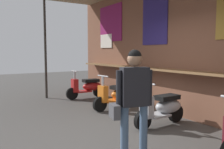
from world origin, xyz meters
name	(u,v)px	position (x,y,z in m)	size (l,w,h in m)	color
ground_plane	(123,135)	(0.00, 0.00, 0.00)	(29.73, 29.73, 0.00)	#474442
market_stall_facade	(191,34)	(0.00, 1.87, 1.99)	(10.62, 2.38, 3.57)	brown
scooter_red	(88,87)	(-3.69, 1.08, 0.39)	(0.46, 1.40, 0.97)	red
scooter_orange	(117,95)	(-1.85, 1.08, 0.39)	(0.50, 1.40, 0.97)	orange
scooter_silver	(163,108)	(-0.05, 1.08, 0.39)	(0.46, 1.40, 0.97)	#B2B5BA
shopper_with_handbag	(133,94)	(0.91, -0.45, 0.98)	(0.36, 0.66, 1.62)	slate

